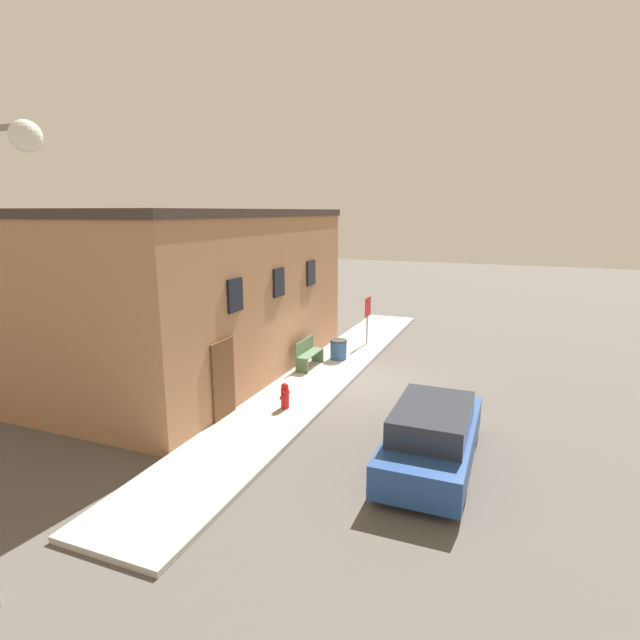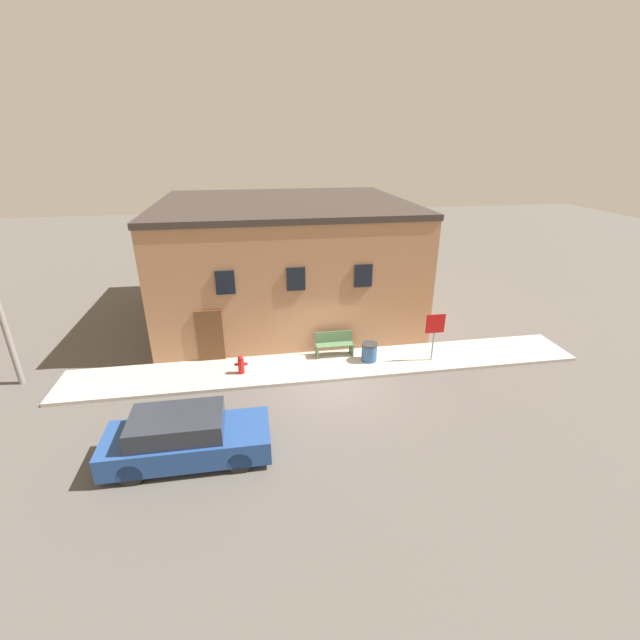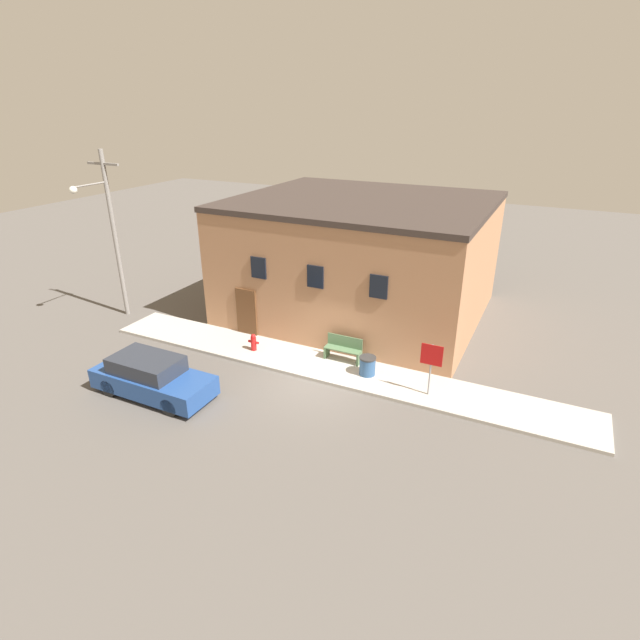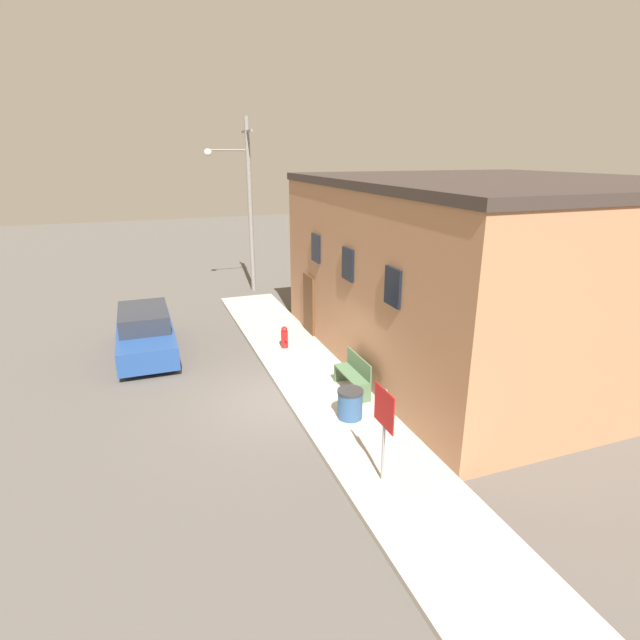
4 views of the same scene
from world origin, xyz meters
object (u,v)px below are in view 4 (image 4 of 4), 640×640
Objects in this scene: bench at (354,374)px; utility_pole at (246,199)px; parked_car at (145,332)px; stop_sign at (384,418)px; trash_bin at (350,404)px; fire_hydrant at (284,337)px.

bench is 0.19× the size of utility_pole.
utility_pole is at bearing 142.67° from parked_car.
stop_sign is 3.94m from bench.
utility_pole is at bearing 176.95° from stop_sign.
trash_bin is at bearing -1.93° from utility_pole.
bench is at bearing 164.20° from stop_sign.
fire_hydrant is 0.09× the size of utility_pole.
fire_hydrant is 0.16× the size of parked_car.
trash_bin is (4.93, 0.19, 0.01)m from fire_hydrant.
trash_bin is (-2.43, 0.38, -0.99)m from stop_sign.
parked_car reaches higher than trash_bin.
parked_car is (-5.12, -5.11, 0.08)m from bench.
fire_hydrant is 0.49× the size of bench.
bench is at bearing 152.39° from trash_bin.
bench is 2.04× the size of trash_bin.
bench is at bearing 1.17° from utility_pole.
trash_bin is at bearing 34.81° from parked_car.
trash_bin is 13.33m from utility_pole.
trash_bin is 0.16× the size of parked_car.
fire_hydrant is 3.76m from bench.
parked_car is (-1.46, -4.26, 0.20)m from fire_hydrant.
utility_pole is 8.79m from parked_car.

